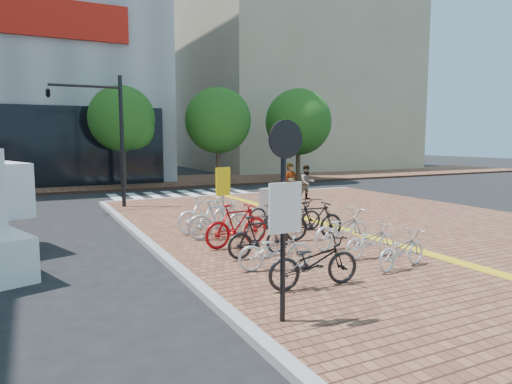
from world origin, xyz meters
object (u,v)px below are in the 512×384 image
bike_6 (402,250)px  pedestrian_a (291,183)px  bike_0 (314,262)px  bike_11 (275,211)px  yellow_sign (223,187)px  notice_sign (284,197)px  bike_4 (220,219)px  traffic_light_pole (89,116)px  bike_9 (314,220)px  bike_10 (293,216)px  bike_5 (206,214)px  utility_box (269,207)px  bike_8 (342,229)px  bike_2 (259,236)px  bike_3 (237,225)px  pedestrian_b (307,182)px  bike_1 (275,250)px  bike_7 (371,241)px

bike_6 → pedestrian_a: size_ratio=0.90×
bike_0 → bike_11: (2.37, 5.89, -0.01)m
yellow_sign → notice_sign: (-1.85, -6.97, 0.61)m
bike_4 → traffic_light_pole: (-2.58, 7.70, 3.21)m
bike_11 → yellow_sign: yellow_sign is taller
pedestrian_a → bike_9: bearing=-118.9°
bike_4 → bike_10: 2.47m
bike_5 → bike_9: bike_5 is taller
utility_box → yellow_sign: 1.96m
bike_5 → bike_8: size_ratio=0.99×
bike_2 → utility_box: (2.17, 3.53, 0.11)m
bike_11 → bike_0: bearing=159.7°
pedestrian_a → notice_sign: 13.76m
bike_11 → bike_3: bearing=134.1°
bike_8 → bike_9: (-0.10, 1.17, 0.05)m
pedestrian_b → bike_5: bearing=-144.7°
bike_9 → bike_10: bearing=1.7°
utility_box → bike_0: bearing=-110.4°
bike_6 → traffic_light_pole: bearing=11.0°
pedestrian_a → bike_4: bearing=-138.5°
bike_0 → bike_5: 5.81m
pedestrian_b → traffic_light_pole: size_ratio=0.30×
bike_1 → utility_box: bearing=-15.7°
bike_10 → notice_sign: size_ratio=0.59×
bike_5 → bike_11: bearing=-95.0°
bike_0 → bike_1: 1.38m
bike_5 → bike_9: (2.44, -2.26, -0.02)m
bike_2 → notice_sign: 4.28m
bike_2 → yellow_sign: yellow_sign is taller
bike_4 → bike_6: size_ratio=1.20×
bike_8 → bike_10: size_ratio=1.04×
bike_4 → bike_9: bike_4 is taller
bike_1 → bike_6: size_ratio=1.06×
bike_7 → bike_3: bearing=40.9°
bike_5 → bike_10: 2.70m
bike_0 → pedestrian_b: bearing=-27.8°
bike_0 → bike_6: bike_0 is taller
bike_8 → pedestrian_a: size_ratio=1.09×
bike_7 → utility_box: size_ratio=1.28×
bike_10 → bike_11: bearing=11.9°
bike_1 → bike_5: (0.01, 4.43, 0.13)m
bike_8 → pedestrian_b: pedestrian_b is taller
bike_11 → pedestrian_b: size_ratio=1.17×
bike_3 → bike_6: bike_3 is taller
pedestrian_a → pedestrian_b: size_ratio=1.09×
yellow_sign → bike_0: bearing=-94.7°
utility_box → bike_9: bearing=-87.4°
bike_0 → utility_box: size_ratio=1.56×
bike_9 → notice_sign: notice_sign is taller
pedestrian_b → yellow_sign: size_ratio=0.81×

